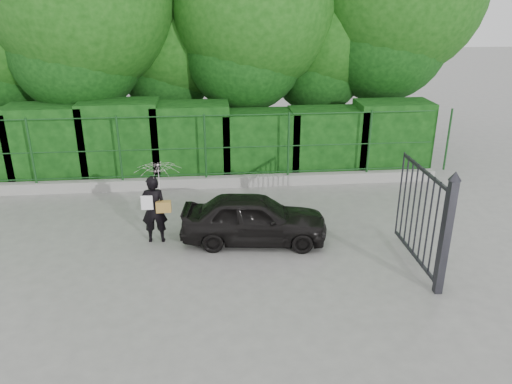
{
  "coord_description": "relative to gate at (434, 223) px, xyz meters",
  "views": [
    {
      "loc": [
        0.55,
        -8.66,
        5.14
      ],
      "look_at": [
        1.49,
        1.3,
        1.1
      ],
      "focal_mm": 35.0,
      "sensor_mm": 36.0,
      "label": 1
    }
  ],
  "objects": [
    {
      "name": "car",
      "position": [
        -3.16,
        1.89,
        -0.65
      ],
      "size": [
        3.29,
        1.63,
        1.08
      ],
      "primitive_type": "imported",
      "rotation": [
        0.0,
        0.0,
        1.46
      ],
      "color": "black",
      "rests_on": "ground"
    },
    {
      "name": "kerb",
      "position": [
        -4.6,
        5.22,
        -1.04
      ],
      "size": [
        14.0,
        0.25,
        0.3
      ],
      "primitive_type": "cube",
      "color": "#9E9E99",
      "rests_on": "ground"
    },
    {
      "name": "ground",
      "position": [
        -4.6,
        0.72,
        -1.19
      ],
      "size": [
        80.0,
        80.0,
        0.0
      ],
      "primitive_type": "plane",
      "color": "gray"
    },
    {
      "name": "woman",
      "position": [
        -5.21,
        2.11,
        0.01
      ],
      "size": [
        0.99,
        1.0,
        1.8
      ],
      "color": "black",
      "rests_on": "ground"
    },
    {
      "name": "trees",
      "position": [
        -3.46,
        8.46,
        3.43
      ],
      "size": [
        17.1,
        6.15,
        8.08
      ],
      "color": "black",
      "rests_on": "ground"
    },
    {
      "name": "gate",
      "position": [
        0.0,
        0.0,
        0.0
      ],
      "size": [
        0.22,
        2.33,
        2.36
      ],
      "color": "#25252B",
      "rests_on": "ground"
    },
    {
      "name": "hedge",
      "position": [
        -4.71,
        6.22,
        -0.13
      ],
      "size": [
        14.2,
        1.2,
        2.29
      ],
      "color": "black",
      "rests_on": "ground"
    },
    {
      "name": "fence",
      "position": [
        -4.38,
        5.22,
        0.01
      ],
      "size": [
        14.13,
        0.06,
        1.8
      ],
      "color": "#16421A",
      "rests_on": "kerb"
    }
  ]
}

